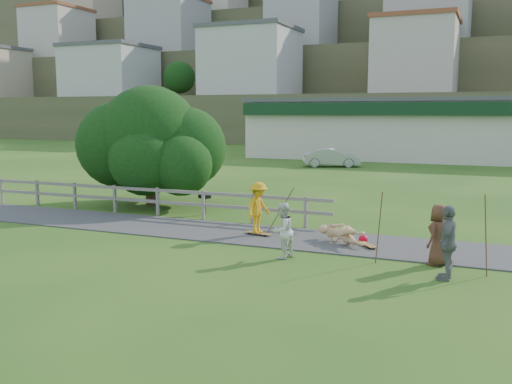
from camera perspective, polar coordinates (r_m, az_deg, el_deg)
ground at (r=17.70m, az=-4.54°, el=-5.07°), size 260.00×260.00×0.00m
path at (r=19.01m, az=-2.47°, el=-4.08°), size 34.00×3.00×0.04m
fence at (r=22.68m, az=-11.15°, el=-0.43°), size 15.05×0.10×1.10m
strip_mall at (r=50.43m, az=18.31°, el=6.04°), size 32.50×10.75×5.10m
hillside at (r=107.42m, az=18.84°, el=13.22°), size 220.00×67.00×47.50m
skater_rider at (r=18.40m, az=0.24°, el=-1.89°), size 0.84×1.19×1.67m
skater_fallen at (r=17.54m, az=8.53°, el=-4.16°), size 1.36×1.74×0.66m
spectator_a at (r=15.67m, az=2.65°, el=-3.88°), size 0.80×0.91×1.55m
spectator_b at (r=14.42m, az=18.63°, el=-4.82°), size 0.53×1.10×1.81m
spectator_c at (r=15.70m, az=17.79°, el=-4.11°), size 0.77×0.93×1.62m
car_silver at (r=41.87m, az=7.54°, el=3.44°), size 4.38×2.76×1.36m
tree at (r=24.92m, az=-10.49°, el=3.11°), size 7.09×7.09×3.83m
bbq at (r=22.31m, az=-5.14°, el=-1.20°), size 0.47×0.40×0.87m
longboard_rider at (r=18.56m, az=0.24°, el=-4.27°), size 0.95×0.41×0.10m
longboard_fallen at (r=17.34m, az=11.00°, el=-5.30°), size 0.79×0.87×0.11m
helmet at (r=17.78m, az=10.67°, el=-4.67°), size 0.28×0.28×0.28m
pole_rider at (r=18.54m, az=2.43°, el=-1.54°), size 0.03×0.03×1.85m
pole_spec_left at (r=15.45m, az=12.20°, el=-3.50°), size 0.03×0.03×1.94m
pole_spec_right at (r=14.98m, az=22.00°, el=-4.09°), size 0.03×0.03×2.03m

